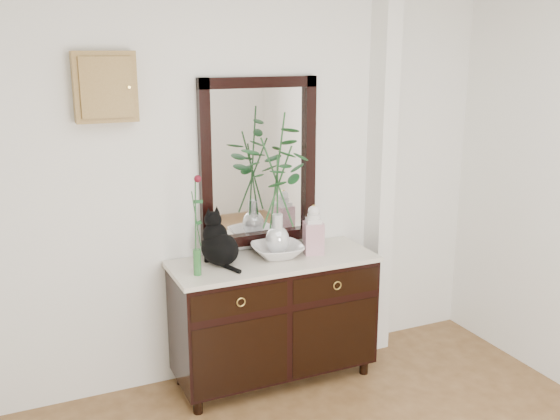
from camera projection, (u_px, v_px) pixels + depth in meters
name	position (u px, v px, depth m)	size (l,w,h in m)	color
wall_back	(244.00, 177.00, 4.06)	(3.60, 0.04, 2.70)	white
pilaster	(381.00, 167.00, 4.38)	(0.12, 0.20, 2.70)	white
sideboard	(274.00, 313.00, 4.10)	(1.33, 0.52, 0.82)	black
wall_mirror	(259.00, 163.00, 4.06)	(0.80, 0.06, 1.10)	black
key_cabinet	(105.00, 87.00, 3.54)	(0.35, 0.10, 0.40)	brown
cat	(220.00, 238.00, 3.87)	(0.24, 0.29, 0.34)	black
lotus_bowl	(277.00, 251.00, 4.04)	(0.33, 0.33, 0.08)	silver
vase_branches	(277.00, 184.00, 3.93)	(0.44, 0.44, 0.93)	silver
bud_vase_rose	(196.00, 225.00, 3.65)	(0.07, 0.07, 0.62)	#2E6B32
ginger_jar	(314.00, 229.00, 4.08)	(0.12, 0.12, 0.33)	white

